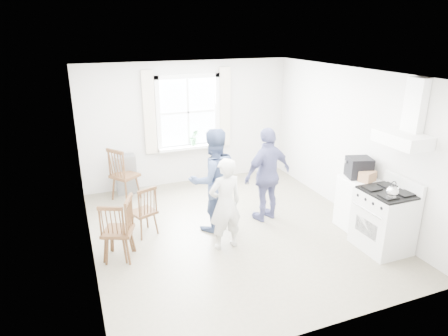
{
  "coord_description": "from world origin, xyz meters",
  "views": [
    {
      "loc": [
        -2.34,
        -5.51,
        3.24
      ],
      "look_at": [
        -0.08,
        0.2,
        1.06
      ],
      "focal_mm": 32.0,
      "sensor_mm": 36.0,
      "label": 1
    }
  ],
  "objects_px": {
    "windsor_chair_a": "(146,206)",
    "person_right": "(268,175)",
    "low_cabinet": "(357,203)",
    "stereo_stack": "(359,168)",
    "person_mid": "(213,180)",
    "gas_stove": "(384,220)",
    "windsor_chair_c": "(125,222)",
    "windsor_chair_b": "(114,227)",
    "person_left": "(225,204)"
  },
  "relations": [
    {
      "from": "gas_stove",
      "to": "person_mid",
      "type": "relative_size",
      "value": 0.65
    },
    {
      "from": "windsor_chair_b",
      "to": "person_left",
      "type": "height_order",
      "value": "person_left"
    },
    {
      "from": "low_cabinet",
      "to": "person_left",
      "type": "bearing_deg",
      "value": 174.71
    },
    {
      "from": "gas_stove",
      "to": "windsor_chair_a",
      "type": "distance_m",
      "value": 3.7
    },
    {
      "from": "low_cabinet",
      "to": "stereo_stack",
      "type": "distance_m",
      "value": 0.62
    },
    {
      "from": "stereo_stack",
      "to": "windsor_chair_b",
      "type": "distance_m",
      "value": 3.97
    },
    {
      "from": "person_mid",
      "to": "gas_stove",
      "type": "bearing_deg",
      "value": 139.47
    },
    {
      "from": "stereo_stack",
      "to": "person_right",
      "type": "xyz_separation_m",
      "value": [
        -1.25,
        0.81,
        -0.23
      ]
    },
    {
      "from": "gas_stove",
      "to": "windsor_chair_b",
      "type": "distance_m",
      "value": 4.02
    },
    {
      "from": "windsor_chair_a",
      "to": "windsor_chair_b",
      "type": "height_order",
      "value": "windsor_chair_b"
    },
    {
      "from": "windsor_chair_b",
      "to": "person_right",
      "type": "relative_size",
      "value": 0.54
    },
    {
      "from": "gas_stove",
      "to": "person_mid",
      "type": "distance_m",
      "value": 2.71
    },
    {
      "from": "low_cabinet",
      "to": "windsor_chair_c",
      "type": "bearing_deg",
      "value": 173.21
    },
    {
      "from": "stereo_stack",
      "to": "person_mid",
      "type": "height_order",
      "value": "person_mid"
    },
    {
      "from": "gas_stove",
      "to": "person_mid",
      "type": "xyz_separation_m",
      "value": [
        -2.18,
        1.57,
        0.38
      ]
    },
    {
      "from": "gas_stove",
      "to": "windsor_chair_a",
      "type": "relative_size",
      "value": 1.3
    },
    {
      "from": "stereo_stack",
      "to": "person_mid",
      "type": "relative_size",
      "value": 0.26
    },
    {
      "from": "windsor_chair_a",
      "to": "person_right",
      "type": "relative_size",
      "value": 0.52
    },
    {
      "from": "stereo_stack",
      "to": "person_mid",
      "type": "bearing_deg",
      "value": 160.01
    },
    {
      "from": "windsor_chair_c",
      "to": "gas_stove",
      "type": "bearing_deg",
      "value": -17.29
    },
    {
      "from": "windsor_chair_c",
      "to": "windsor_chair_b",
      "type": "bearing_deg",
      "value": -177.02
    },
    {
      "from": "windsor_chair_a",
      "to": "person_mid",
      "type": "xyz_separation_m",
      "value": [
        1.1,
        -0.14,
        0.34
      ]
    },
    {
      "from": "windsor_chair_b",
      "to": "person_mid",
      "type": "distance_m",
      "value": 1.76
    },
    {
      "from": "gas_stove",
      "to": "windsor_chair_c",
      "type": "height_order",
      "value": "gas_stove"
    },
    {
      "from": "windsor_chair_a",
      "to": "person_mid",
      "type": "height_order",
      "value": "person_mid"
    },
    {
      "from": "person_mid",
      "to": "stereo_stack",
      "type": "bearing_deg",
      "value": 155.28
    },
    {
      "from": "low_cabinet",
      "to": "stereo_stack",
      "type": "height_order",
      "value": "stereo_stack"
    },
    {
      "from": "gas_stove",
      "to": "windsor_chair_c",
      "type": "bearing_deg",
      "value": 162.71
    },
    {
      "from": "gas_stove",
      "to": "windsor_chair_c",
      "type": "relative_size",
      "value": 1.14
    },
    {
      "from": "windsor_chair_a",
      "to": "person_mid",
      "type": "bearing_deg",
      "value": -7.18
    },
    {
      "from": "stereo_stack",
      "to": "windsor_chair_c",
      "type": "height_order",
      "value": "stereo_stack"
    },
    {
      "from": "stereo_stack",
      "to": "person_left",
      "type": "relative_size",
      "value": 0.31
    },
    {
      "from": "stereo_stack",
      "to": "windsor_chair_b",
      "type": "xyz_separation_m",
      "value": [
        -3.92,
        0.39,
        -0.51
      ]
    },
    {
      "from": "low_cabinet",
      "to": "person_right",
      "type": "height_order",
      "value": "person_right"
    },
    {
      "from": "stereo_stack",
      "to": "person_left",
      "type": "distance_m",
      "value": 2.33
    },
    {
      "from": "person_left",
      "to": "person_mid",
      "type": "bearing_deg",
      "value": -99.68
    },
    {
      "from": "stereo_stack",
      "to": "windsor_chair_c",
      "type": "distance_m",
      "value": 3.8
    },
    {
      "from": "windsor_chair_b",
      "to": "person_left",
      "type": "bearing_deg",
      "value": -7.9
    },
    {
      "from": "stereo_stack",
      "to": "person_right",
      "type": "bearing_deg",
      "value": 147.14
    },
    {
      "from": "windsor_chair_c",
      "to": "windsor_chair_a",
      "type": "bearing_deg",
      "value": 54.09
    },
    {
      "from": "low_cabinet",
      "to": "stereo_stack",
      "type": "relative_size",
      "value": 1.99
    },
    {
      "from": "windsor_chair_b",
      "to": "person_right",
      "type": "distance_m",
      "value": 2.72
    },
    {
      "from": "low_cabinet",
      "to": "person_left",
      "type": "relative_size",
      "value": 0.62
    },
    {
      "from": "person_left",
      "to": "person_right",
      "type": "relative_size",
      "value": 0.88
    },
    {
      "from": "windsor_chair_b",
      "to": "person_mid",
      "type": "height_order",
      "value": "person_mid"
    },
    {
      "from": "windsor_chair_a",
      "to": "windsor_chair_b",
      "type": "relative_size",
      "value": 0.95
    },
    {
      "from": "person_left",
      "to": "person_right",
      "type": "distance_m",
      "value": 1.23
    },
    {
      "from": "windsor_chair_c",
      "to": "person_mid",
      "type": "xyz_separation_m",
      "value": [
        1.51,
        0.42,
        0.27
      ]
    },
    {
      "from": "windsor_chair_b",
      "to": "stereo_stack",
      "type": "bearing_deg",
      "value": -5.62
    },
    {
      "from": "person_left",
      "to": "low_cabinet",
      "type": "bearing_deg",
      "value": 169.62
    }
  ]
}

